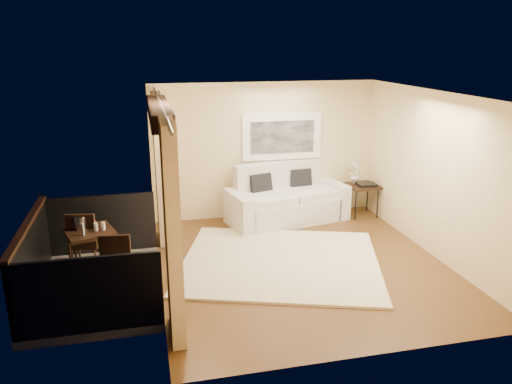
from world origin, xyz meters
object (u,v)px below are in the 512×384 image
object	(u,v)px
orchid	(355,172)
bistro_table	(90,235)
sofa	(285,201)
balcony_chair_far	(84,238)
balcony_chair_near	(115,266)
side_table	(362,187)
ice_bucket	(81,222)

from	to	relation	value
orchid	bistro_table	bearing A→B (deg)	-159.60
sofa	bistro_table	world-z (taller)	sofa
balcony_chair_far	balcony_chair_near	distance (m)	1.17
sofa	side_table	world-z (taller)	sofa
sofa	balcony_chair_near	size ratio (longest dim) A/B	2.60
balcony_chair_far	balcony_chair_near	bearing A→B (deg)	125.55
orchid	ice_bucket	size ratio (longest dim) A/B	2.49
orchid	ice_bucket	bearing A→B (deg)	-161.01
sofa	balcony_chair_far	xyz separation A→B (m)	(-3.67, -1.66, 0.18)
side_table	orchid	world-z (taller)	orchid
bistro_table	balcony_chair_far	world-z (taller)	balcony_chair_far
balcony_chair_far	ice_bucket	world-z (taller)	balcony_chair_far
sofa	balcony_chair_far	size ratio (longest dim) A/B	2.50
orchid	ice_bucket	world-z (taller)	orchid
bistro_table	balcony_chair_far	bearing A→B (deg)	122.10
sofa	side_table	distance (m)	1.62
side_table	ice_bucket	bearing A→B (deg)	-162.68
side_table	balcony_chair_near	distance (m)	5.44
orchid	balcony_chair_far	size ratio (longest dim) A/B	0.50
orchid	balcony_chair_near	bearing A→B (deg)	-149.54
side_table	balcony_chair_far	distance (m)	5.50
balcony_chair_near	ice_bucket	bearing A→B (deg)	125.40
balcony_chair_far	bistro_table	bearing A→B (deg)	132.38
balcony_chair_far	orchid	bearing A→B (deg)	-151.65
balcony_chair_near	ice_bucket	distance (m)	1.13
ice_bucket	sofa	bearing A→B (deg)	25.43
bistro_table	balcony_chair_near	size ratio (longest dim) A/B	0.86
orchid	balcony_chair_far	bearing A→B (deg)	-161.92
orchid	bistro_table	xyz separation A→B (m)	(-5.03, -1.87, -0.21)
bistro_table	balcony_chair_near	xyz separation A→B (m)	(0.38, -0.86, -0.13)
sofa	bistro_table	bearing A→B (deg)	-164.55
ice_bucket	balcony_chair_near	bearing A→B (deg)	-62.23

